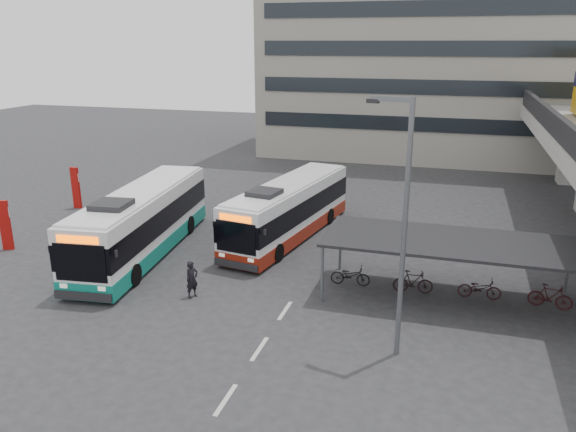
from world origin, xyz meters
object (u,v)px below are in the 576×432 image
(bus_main, at_px, (289,210))
(bus_teal, at_px, (142,222))
(pedestrian, at_px, (192,279))
(lamp_post, at_px, (402,216))

(bus_main, xyz_separation_m, bus_teal, (-6.21, -4.45, 0.11))
(pedestrian, bearing_deg, lamp_post, -74.95)
(bus_main, relative_size, pedestrian, 7.13)
(bus_main, xyz_separation_m, pedestrian, (-1.67, -8.35, -0.72))
(bus_teal, bearing_deg, lamp_post, -31.29)
(bus_teal, xyz_separation_m, lamp_post, (13.02, -5.93, 3.29))
(bus_main, bearing_deg, pedestrian, -92.02)
(bus_main, height_order, lamp_post, lamp_post)
(bus_main, relative_size, lamp_post, 1.31)
(pedestrian, xyz_separation_m, lamp_post, (8.49, -2.03, 4.12))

